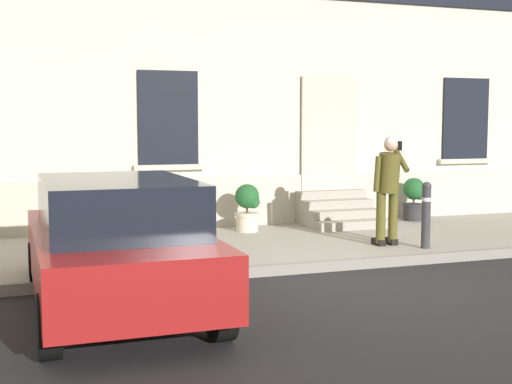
{
  "coord_description": "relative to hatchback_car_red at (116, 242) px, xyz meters",
  "views": [
    {
      "loc": [
        -4.06,
        -7.86,
        2.09
      ],
      "look_at": [
        -0.76,
        1.6,
        1.1
      ],
      "focal_mm": 48.47,
      "sensor_mm": 36.0,
      "label": 1
    }
  ],
  "objects": [
    {
      "name": "ground_plane",
      "position": [
        3.04,
        0.22,
        -0.79
      ],
      "size": [
        80.0,
        80.0,
        0.0
      ],
      "primitive_type": "plane",
      "color": "#232326"
    },
    {
      "name": "hatchback_car_red",
      "position": [
        0.0,
        0.0,
        0.0
      ],
      "size": [
        1.82,
        4.08,
        1.5
      ],
      "color": "maroon",
      "rests_on": "ground"
    },
    {
      "name": "sidewalk",
      "position": [
        3.04,
        3.02,
        -0.71
      ],
      "size": [
        24.0,
        3.6,
        0.15
      ],
      "primitive_type": "cube",
      "color": "#99968E",
      "rests_on": "ground"
    },
    {
      "name": "planter_charcoal",
      "position": [
        6.54,
        4.36,
        -0.18
      ],
      "size": [
        0.44,
        0.44,
        0.86
      ],
      "color": "#2D2D30",
      "rests_on": "sidewalk"
    },
    {
      "name": "entrance_stoop",
      "position": [
        4.82,
        4.34,
        -0.4
      ],
      "size": [
        1.4,
        1.28,
        0.64
      ],
      "color": "#9E998E",
      "rests_on": "sidewalk"
    },
    {
      "name": "bollard_far_left",
      "position": [
        1.53,
        1.57,
        -0.08
      ],
      "size": [
        0.15,
        0.15,
        1.04
      ],
      "color": "#333338",
      "rests_on": "sidewalk"
    },
    {
      "name": "bollard_near_person",
      "position": [
        5.0,
        1.57,
        -0.08
      ],
      "size": [
        0.15,
        0.15,
        1.04
      ],
      "color": "#333338",
      "rests_on": "sidewalk"
    },
    {
      "name": "planter_cream",
      "position": [
        2.91,
        4.1,
        -0.18
      ],
      "size": [
        0.44,
        0.44,
        0.86
      ],
      "color": "beige",
      "rests_on": "sidewalk"
    },
    {
      "name": "curb_edge",
      "position": [
        3.04,
        1.16,
        -0.71
      ],
      "size": [
        24.0,
        0.12,
        0.15
      ],
      "primitive_type": "cube",
      "color": "gray",
      "rests_on": "ground"
    },
    {
      "name": "planter_terracotta",
      "position": [
        0.49,
        4.42,
        -0.18
      ],
      "size": [
        0.44,
        0.44,
        0.86
      ],
      "color": "#B25B38",
      "rests_on": "sidewalk"
    },
    {
      "name": "building_facade",
      "position": [
        3.05,
        5.51,
        2.94
      ],
      "size": [
        24.0,
        1.52,
        7.5
      ],
      "color": "beige",
      "rests_on": "ground"
    },
    {
      "name": "person_on_phone",
      "position": [
        4.56,
        1.97,
        0.36
      ],
      "size": [
        0.51,
        0.48,
        1.75
      ],
      "rotation": [
        0.0,
        0.0,
        0.03
      ],
      "color": "#514C1E",
      "rests_on": "sidewalk"
    }
  ]
}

